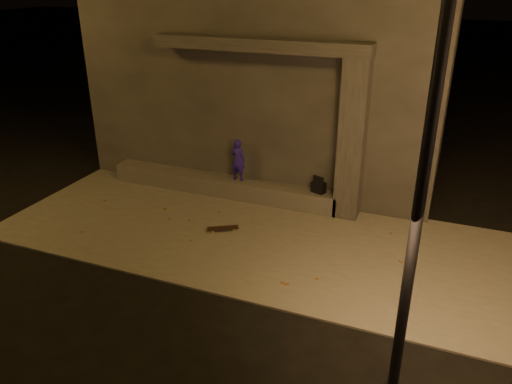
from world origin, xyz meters
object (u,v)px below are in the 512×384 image
at_px(column, 352,141).
at_px(skateboard, 223,228).
at_px(backpack, 319,186).
at_px(skateboarder, 238,160).
at_px(street_lamp_0, 433,111).

relative_size(column, skateboard, 5.36).
distance_m(backpack, skateboard, 2.49).
relative_size(skateboarder, backpack, 2.41).
height_order(skateboard, street_lamp_0, street_lamp_0).
bearing_deg(skateboard, column, 6.73).
distance_m(backpack, street_lamp_0, 6.51).
height_order(column, street_lamp_0, street_lamp_0).
bearing_deg(skateboarder, skateboard, 107.59).
distance_m(column, skateboarder, 2.87).
xyz_separation_m(backpack, skateboard, (-1.64, -1.80, -0.54)).
distance_m(skateboard, street_lamp_0, 6.47).
relative_size(skateboarder, skateboard, 1.56).
bearing_deg(column, street_lamp_0, -71.04).
bearing_deg(skateboard, skateboarder, 72.12).
bearing_deg(skateboarder, street_lamp_0, 136.10).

